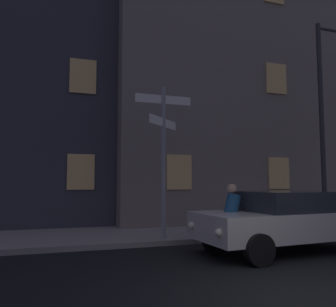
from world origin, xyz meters
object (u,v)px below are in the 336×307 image
object	(u,v)px
signpost	(163,147)
street_lamp	(326,107)
cyclist	(234,221)
car_far_trailing	(284,219)

from	to	relation	value
signpost	street_lamp	xyz separation A→B (m)	(5.77, 0.18, 1.56)
signpost	cyclist	size ratio (longest dim) A/B	2.29
car_far_trailing	cyclist	bearing A→B (deg)	168.21
signpost	car_far_trailing	distance (m)	3.60
signpost	cyclist	bearing A→B (deg)	-54.27
car_far_trailing	cyclist	distance (m)	1.22
street_lamp	car_far_trailing	xyz separation A→B (m)	(-3.37, -2.12, -3.40)
street_lamp	cyclist	xyz separation A→B (m)	(-4.56, -1.87, -3.42)
signpost	car_far_trailing	bearing A→B (deg)	-38.78
street_lamp	signpost	bearing A→B (deg)	-178.17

